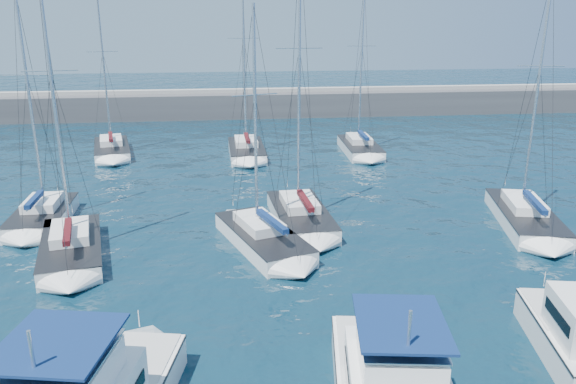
{
  "coord_description": "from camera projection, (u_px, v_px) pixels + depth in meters",
  "views": [
    {
      "loc": [
        -1.61,
        -20.41,
        12.55
      ],
      "look_at": [
        1.87,
        9.43,
        3.0
      ],
      "focal_mm": 35.0,
      "sensor_mm": 36.0,
      "label": 1
    }
  ],
  "objects": [
    {
      "name": "breakwater",
      "position": [
        235.0,
        108.0,
        72.21
      ],
      "size": [
        160.0,
        6.0,
        4.45
      ],
      "color": "#424244",
      "rests_on": "ground"
    },
    {
      "name": "sailboat_back_a",
      "position": [
        112.0,
        149.0,
        52.39
      ],
      "size": [
        4.55,
        8.44,
        14.94
      ],
      "rotation": [
        0.0,
        0.0,
        0.19
      ],
      "color": "white",
      "rests_on": "ground"
    },
    {
      "name": "sailboat_back_c",
      "position": [
        360.0,
        147.0,
        53.06
      ],
      "size": [
        3.31,
        8.04,
        15.7
      ],
      "rotation": [
        0.0,
        0.0,
        -0.03
      ],
      "color": "silver",
      "rests_on": "ground"
    },
    {
      "name": "sailboat_mid_e",
      "position": [
        525.0,
        216.0,
        34.96
      ],
      "size": [
        5.06,
        9.32,
        15.45
      ],
      "rotation": [
        0.0,
        0.0,
        -0.24
      ],
      "color": "white",
      "rests_on": "ground"
    },
    {
      "name": "sailboat_mid_a",
      "position": [
        43.0,
        215.0,
        35.08
      ],
      "size": [
        3.22,
        6.79,
        14.56
      ],
      "rotation": [
        0.0,
        0.0,
        0.02
      ],
      "color": "white",
      "rests_on": "ground"
    },
    {
      "name": "sailboat_mid_d",
      "position": [
        301.0,
        215.0,
        35.09
      ],
      "size": [
        3.65,
        8.18,
        17.14
      ],
      "rotation": [
        0.0,
        0.0,
        0.06
      ],
      "color": "silver",
      "rests_on": "ground"
    },
    {
      "name": "ground",
      "position": [
        270.0,
        330.0,
        23.31
      ],
      "size": [
        220.0,
        220.0,
        0.0
      ],
      "primitive_type": "plane",
      "color": "black",
      "rests_on": "ground"
    },
    {
      "name": "sailboat_mid_c",
      "position": [
        262.0,
        237.0,
        31.67
      ],
      "size": [
        5.39,
        8.46,
        13.46
      ],
      "rotation": [
        0.0,
        0.0,
        0.33
      ],
      "color": "silver",
      "rests_on": "ground"
    },
    {
      "name": "sailboat_back_b",
      "position": [
        246.0,
        150.0,
        51.97
      ],
      "size": [
        3.29,
        8.12,
        16.91
      ],
      "rotation": [
        0.0,
        0.0,
        0.02
      ],
      "color": "white",
      "rests_on": "ground"
    },
    {
      "name": "sailboat_mid_b",
      "position": [
        71.0,
        247.0,
        30.28
      ],
      "size": [
        4.64,
        8.29,
        15.78
      ],
      "rotation": [
        0.0,
        0.0,
        0.21
      ],
      "color": "silver",
      "rests_on": "ground"
    }
  ]
}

